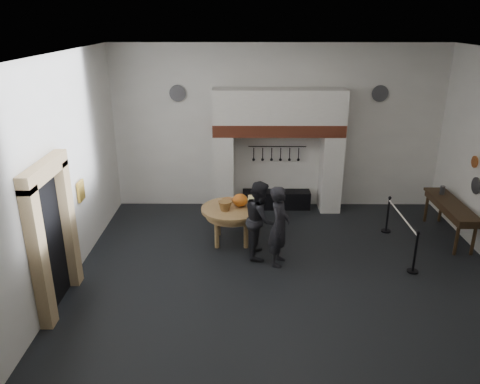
{
  "coord_description": "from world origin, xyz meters",
  "views": [
    {
      "loc": [
        -0.95,
        -8.62,
        5.15
      ],
      "look_at": [
        -1.02,
        1.41,
        1.35
      ],
      "focal_mm": 35.0,
      "sensor_mm": 36.0,
      "label": 1
    }
  ],
  "objects_px": {
    "visitor_near": "(279,226)",
    "work_table": "(232,209)",
    "visitor_far": "(260,219)",
    "barrier_post_near": "(415,253)",
    "iron_range": "(276,199)",
    "barrier_post_far": "(388,215)",
    "side_table": "(451,204)"
  },
  "relations": [
    {
      "from": "side_table",
      "to": "barrier_post_near",
      "type": "bearing_deg",
      "value": -129.43
    },
    {
      "from": "barrier_post_near",
      "to": "barrier_post_far",
      "type": "bearing_deg",
      "value": 90.0
    },
    {
      "from": "visitor_near",
      "to": "work_table",
      "type": "bearing_deg",
      "value": 60.37
    },
    {
      "from": "barrier_post_near",
      "to": "work_table",
      "type": "bearing_deg",
      "value": 159.69
    },
    {
      "from": "visitor_far",
      "to": "barrier_post_near",
      "type": "height_order",
      "value": "visitor_far"
    },
    {
      "from": "visitor_near",
      "to": "visitor_far",
      "type": "distance_m",
      "value": 0.57
    },
    {
      "from": "visitor_far",
      "to": "barrier_post_near",
      "type": "distance_m",
      "value": 3.37
    },
    {
      "from": "visitor_near",
      "to": "barrier_post_far",
      "type": "height_order",
      "value": "visitor_near"
    },
    {
      "from": "work_table",
      "to": "barrier_post_near",
      "type": "xyz_separation_m",
      "value": [
        3.91,
        -1.45,
        -0.39
      ]
    },
    {
      "from": "visitor_far",
      "to": "barrier_post_far",
      "type": "bearing_deg",
      "value": -67.71
    },
    {
      "from": "iron_range",
      "to": "barrier_post_far",
      "type": "height_order",
      "value": "barrier_post_far"
    },
    {
      "from": "work_table",
      "to": "barrier_post_near",
      "type": "relative_size",
      "value": 1.61
    },
    {
      "from": "side_table",
      "to": "barrier_post_far",
      "type": "relative_size",
      "value": 2.44
    },
    {
      "from": "visitor_near",
      "to": "barrier_post_near",
      "type": "height_order",
      "value": "visitor_near"
    },
    {
      "from": "work_table",
      "to": "visitor_near",
      "type": "distance_m",
      "value": 1.51
    },
    {
      "from": "barrier_post_near",
      "to": "barrier_post_far",
      "type": "distance_m",
      "value": 2.0
    },
    {
      "from": "visitor_far",
      "to": "side_table",
      "type": "bearing_deg",
      "value": -77.02
    },
    {
      "from": "iron_range",
      "to": "visitor_near",
      "type": "height_order",
      "value": "visitor_near"
    },
    {
      "from": "work_table",
      "to": "visitor_far",
      "type": "relative_size",
      "value": 0.82
    },
    {
      "from": "iron_range",
      "to": "visitor_far",
      "type": "relative_size",
      "value": 1.07
    },
    {
      "from": "barrier_post_far",
      "to": "side_table",
      "type": "bearing_deg",
      "value": -11.6
    },
    {
      "from": "visitor_far",
      "to": "side_table",
      "type": "relative_size",
      "value": 0.81
    },
    {
      "from": "side_table",
      "to": "barrier_post_far",
      "type": "distance_m",
      "value": 1.5
    },
    {
      "from": "side_table",
      "to": "barrier_post_near",
      "type": "height_order",
      "value": "same"
    },
    {
      "from": "barrier_post_far",
      "to": "barrier_post_near",
      "type": "bearing_deg",
      "value": -90.0
    },
    {
      "from": "visitor_far",
      "to": "work_table",
      "type": "bearing_deg",
      "value": 45.22
    },
    {
      "from": "work_table",
      "to": "barrier_post_near",
      "type": "bearing_deg",
      "value": -20.31
    },
    {
      "from": "iron_range",
      "to": "side_table",
      "type": "distance_m",
      "value": 4.54
    },
    {
      "from": "iron_range",
      "to": "side_table",
      "type": "relative_size",
      "value": 0.86
    },
    {
      "from": "side_table",
      "to": "visitor_near",
      "type": "bearing_deg",
      "value": -162.45
    },
    {
      "from": "iron_range",
      "to": "work_table",
      "type": "height_order",
      "value": "work_table"
    },
    {
      "from": "iron_range",
      "to": "work_table",
      "type": "relative_size",
      "value": 1.31
    }
  ]
}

